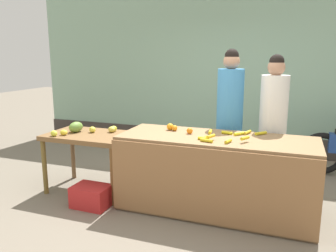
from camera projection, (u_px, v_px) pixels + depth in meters
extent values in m
plane|color=#756B5B|center=(185.00, 204.00, 4.19)|extent=(24.00, 24.00, 0.00)
cube|color=#8CB299|center=(229.00, 69.00, 6.32)|extent=(7.89, 0.20, 3.06)
cube|color=#3F3833|center=(225.00, 141.00, 6.50)|extent=(7.89, 0.04, 0.36)
cube|color=olive|center=(216.00, 174.00, 3.98)|extent=(2.23, 0.81, 0.89)
cube|color=#956840|center=(207.00, 187.00, 3.59)|extent=(2.23, 0.03, 0.83)
cube|color=brown|center=(89.00, 136.00, 4.48)|extent=(1.11, 0.71, 0.06)
cylinder|color=brown|center=(45.00, 167.00, 4.45)|extent=(0.06, 0.06, 0.73)
cylinder|color=brown|center=(113.00, 177.00, 4.11)|extent=(0.06, 0.06, 0.73)
cylinder|color=brown|center=(73.00, 154.00, 5.02)|extent=(0.06, 0.06, 0.73)
cylinder|color=brown|center=(135.00, 162.00, 4.68)|extent=(0.06, 0.06, 0.73)
cylinder|color=gold|center=(207.00, 141.00, 3.65)|extent=(0.14, 0.06, 0.04)
cylinder|color=gold|center=(261.00, 133.00, 3.98)|extent=(0.13, 0.14, 0.04)
cylinder|color=gold|center=(204.00, 138.00, 3.74)|extent=(0.04, 0.13, 0.04)
cylinder|color=gold|center=(248.00, 132.00, 4.03)|extent=(0.08, 0.15, 0.04)
cylinder|color=yellow|center=(227.00, 133.00, 4.01)|extent=(0.13, 0.06, 0.04)
cylinder|color=yellow|center=(204.00, 138.00, 3.74)|extent=(0.13, 0.05, 0.04)
cylinder|color=gold|center=(228.00, 141.00, 3.62)|extent=(0.06, 0.13, 0.04)
cylinder|color=yellow|center=(239.00, 134.00, 3.96)|extent=(0.12, 0.13, 0.04)
cylinder|color=gold|center=(245.00, 138.00, 3.63)|extent=(0.09, 0.12, 0.04)
cylinder|color=gold|center=(210.00, 132.00, 3.92)|extent=(0.05, 0.14, 0.04)
cylinder|color=gold|center=(211.00, 136.00, 3.71)|extent=(0.08, 0.13, 0.04)
sphere|color=orange|center=(170.00, 127.00, 4.22)|extent=(0.09, 0.09, 0.09)
sphere|color=orange|center=(190.00, 131.00, 4.03)|extent=(0.07, 0.07, 0.07)
sphere|color=orange|center=(175.00, 128.00, 4.18)|extent=(0.07, 0.07, 0.07)
ellipsoid|color=yellow|center=(92.00, 130.00, 4.54)|extent=(0.12, 0.11, 0.08)
ellipsoid|color=yellow|center=(73.00, 129.00, 4.58)|extent=(0.09, 0.11, 0.08)
ellipsoid|color=yellow|center=(114.00, 129.00, 4.59)|extent=(0.11, 0.13, 0.08)
ellipsoid|color=yellow|center=(54.00, 133.00, 4.33)|extent=(0.12, 0.10, 0.08)
ellipsoid|color=yellow|center=(64.00, 133.00, 4.39)|extent=(0.11, 0.09, 0.07)
ellipsoid|color=#D8CA4B|center=(112.00, 129.00, 4.55)|extent=(0.13, 0.12, 0.08)
ellipsoid|color=olive|center=(76.00, 127.00, 4.55)|extent=(0.17, 0.24, 0.14)
cylinder|color=#33333D|center=(228.00, 164.00, 4.59)|extent=(0.29, 0.29, 0.73)
cylinder|color=#3F8CCC|center=(230.00, 104.00, 4.42)|extent=(0.34, 0.34, 0.89)
sphere|color=tan|center=(232.00, 61.00, 4.31)|extent=(0.21, 0.21, 0.21)
sphere|color=black|center=(232.00, 56.00, 4.29)|extent=(0.18, 0.18, 0.18)
cylinder|color=#33333D|center=(270.00, 170.00, 4.40)|extent=(0.29, 0.29, 0.70)
cylinder|color=white|center=(274.00, 110.00, 4.24)|extent=(0.34, 0.34, 0.86)
sphere|color=tan|center=(276.00, 67.00, 4.13)|extent=(0.21, 0.21, 0.21)
sphere|color=black|center=(277.00, 62.00, 4.12)|extent=(0.18, 0.18, 0.18)
torus|color=black|center=(322.00, 153.00, 5.21)|extent=(0.65, 0.09, 0.65)
cube|color=red|center=(92.00, 196.00, 4.12)|extent=(0.45, 0.33, 0.26)
ellipsoid|color=tan|center=(168.00, 161.00, 5.06)|extent=(0.45, 0.42, 0.51)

